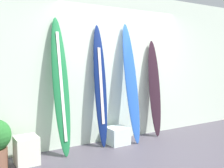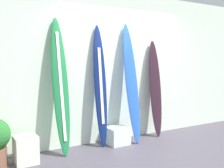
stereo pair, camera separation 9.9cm
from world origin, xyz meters
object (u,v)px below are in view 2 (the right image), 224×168
(surfboard_navy, at_px, (100,86))
(display_block_center, at_px, (26,150))
(display_block_left, at_px, (117,136))
(surfboard_emerald, at_px, (60,86))
(surfboard_cobalt, at_px, (132,84))
(surfboard_charcoal, at_px, (155,89))

(surfboard_navy, distance_m, display_block_center, 1.61)
(display_block_left, xyz_separation_m, display_block_center, (-1.64, -0.11, 0.05))
(surfboard_emerald, height_order, surfboard_navy, surfboard_emerald)
(surfboard_emerald, height_order, surfboard_cobalt, surfboard_emerald)
(surfboard_emerald, relative_size, surfboard_cobalt, 1.01)
(surfboard_emerald, bearing_deg, surfboard_navy, 4.21)
(surfboard_emerald, xyz_separation_m, surfboard_navy, (0.74, 0.05, -0.04))
(surfboard_charcoal, bearing_deg, surfboard_navy, -179.69)
(display_block_center, bearing_deg, display_block_left, 3.98)
(display_block_center, bearing_deg, surfboard_charcoal, 4.53)
(surfboard_charcoal, distance_m, display_block_left, 1.23)
(surfboard_cobalt, relative_size, display_block_center, 5.39)
(surfboard_cobalt, height_order, display_block_center, surfboard_cobalt)
(surfboard_cobalt, xyz_separation_m, display_block_center, (-1.95, -0.12, -0.89))
(display_block_left, distance_m, display_block_center, 1.65)
(surfboard_charcoal, height_order, display_block_center, surfboard_charcoal)
(display_block_center, bearing_deg, surfboard_cobalt, 3.62)
(surfboard_cobalt, bearing_deg, surfboard_emerald, 179.18)
(surfboard_navy, bearing_deg, display_block_left, -15.17)
(surfboard_emerald, relative_size, display_block_left, 6.12)
(surfboard_cobalt, relative_size, display_block_left, 6.09)
(surfboard_charcoal, height_order, display_block_left, surfboard_charcoal)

